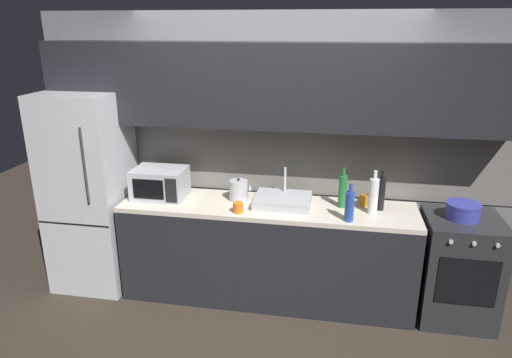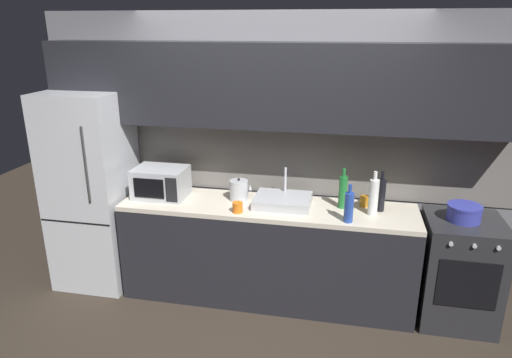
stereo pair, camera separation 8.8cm
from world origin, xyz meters
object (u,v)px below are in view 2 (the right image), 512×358
refrigerator (93,190)px  wine_bottle_dark (381,195)px  kettle (239,190)px  mug_amber (364,201)px  cooking_pot (464,213)px  wine_bottle_green (343,191)px  wine_bottle_blue (349,207)px  microwave (161,182)px  oven_range (459,270)px  wine_bottle_white (374,197)px  mug_orange (238,207)px

refrigerator → wine_bottle_dark: bearing=1.7°
kettle → mug_amber: (1.09, 0.07, -0.05)m
wine_bottle_dark → cooking_pot: wine_bottle_dark is taller
wine_bottle_green → wine_bottle_blue: bearing=-79.2°
microwave → wine_bottle_blue: wine_bottle_blue is taller
oven_range → wine_bottle_blue: size_ratio=2.88×
oven_range → kettle: 1.96m
kettle → wine_bottle_green: wine_bottle_green is taller
wine_bottle_white → mug_amber: (-0.06, 0.17, -0.11)m
oven_range → kettle: (-1.89, 0.08, 0.54)m
refrigerator → wine_bottle_blue: 2.36m
kettle → refrigerator: bearing=-176.9°
wine_bottle_white → wine_bottle_blue: bearing=-135.0°
refrigerator → kettle: 1.39m
wine_bottle_green → cooking_pot: size_ratio=1.32×
mug_orange → wine_bottle_green: bearing=18.3°
microwave → wine_bottle_white: 1.86m
mug_amber → refrigerator: bearing=-176.6°
refrigerator → cooking_pot: bearing=0.0°
wine_bottle_white → mug_orange: size_ratio=4.19×
wine_bottle_dark → mug_amber: wine_bottle_dark is taller
oven_range → microwave: microwave is taller
oven_range → wine_bottle_dark: 0.90m
wine_bottle_blue → cooking_pot: wine_bottle_blue is taller
oven_range → cooking_pot: cooking_pot is taller
kettle → wine_bottle_blue: size_ratio=0.66×
wine_bottle_blue → wine_bottle_white: bearing=45.0°
oven_range → cooking_pot: size_ratio=3.39×
microwave → oven_range: bearing=-0.4°
refrigerator → cooking_pot: (3.25, 0.00, 0.05)m
cooking_pot → kettle: bearing=177.7°
mug_amber → microwave: bearing=-175.9°
kettle → wine_bottle_white: 1.16m
microwave → wine_bottle_white: bearing=-1.2°
microwave → wine_bottle_green: wine_bottle_green is taller
refrigerator → microwave: refrigerator is taller
microwave → wine_bottle_blue: 1.68m
wine_bottle_white → mug_orange: 1.12m
microwave → mug_orange: size_ratio=5.21×
microwave → mug_amber: size_ratio=4.95×
mug_amber → wine_bottle_white: bearing=-69.9°
oven_range → mug_orange: mug_orange is taller
wine_bottle_dark → oven_range: bearing=-6.6°
wine_bottle_green → cooking_pot: bearing=-4.6°
wine_bottle_white → cooking_pot: wine_bottle_white is taller
wine_bottle_dark → mug_amber: (-0.13, 0.07, -0.10)m
refrigerator → mug_amber: bearing=3.4°
wine_bottle_dark → refrigerator: bearing=-178.3°
oven_range → mug_orange: size_ratio=10.19×
oven_range → wine_bottle_dark: size_ratio=2.63×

